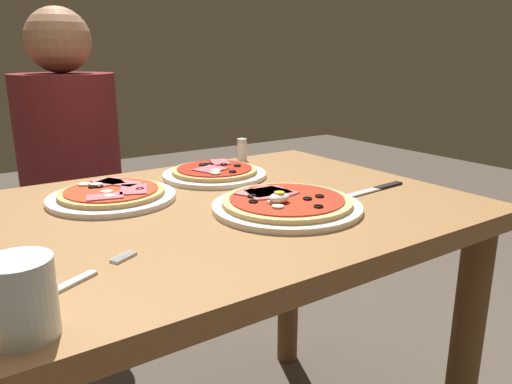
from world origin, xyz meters
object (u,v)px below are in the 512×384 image
water_glass_near (22,304)px  fork (90,274)px  pizza_across_left (215,173)px  pizza_across_right (112,195)px  pizza_foreground (286,204)px  diner_person (75,201)px  knife (378,188)px  dining_table (220,260)px  salt_shaker (242,150)px

water_glass_near → fork: size_ratio=0.63×
pizza_across_left → pizza_across_right: bearing=-169.2°
pizza_foreground → diner_person: 0.94m
pizza_across_left → water_glass_near: size_ratio=2.86×
pizza_foreground → fork: size_ratio=2.08×
fork → knife: (0.70, 0.09, 0.00)m
pizza_foreground → knife: pizza_foreground is taller
fork → knife: size_ratio=0.75×
pizza_across_right → knife: bearing=-26.3°
water_glass_near → knife: size_ratio=0.47×
dining_table → water_glass_near: water_glass_near is taller
salt_shaker → knife: bearing=-78.8°
pizza_across_left → salt_shaker: 0.21m
pizza_foreground → diner_person: size_ratio=0.26×
diner_person → knife: bearing=117.6°
dining_table → diner_person: diner_person is taller
fork → dining_table: bearing=31.1°
pizza_across_left → diner_person: diner_person is taller
pizza_across_left → fork: size_ratio=1.81×
pizza_across_left → fork: (-0.44, -0.41, -0.01)m
knife → diner_person: size_ratio=0.17×
pizza_across_right → diner_person: size_ratio=0.23×
knife → salt_shaker: bearing=101.2°
dining_table → pizza_foreground: pizza_foreground is taller
dining_table → pizza_foreground: bearing=-51.0°
fork → diner_person: size_ratio=0.12×
pizza_foreground → fork: pizza_foreground is taller
dining_table → pizza_across_left: 0.28m
water_glass_near → diner_person: size_ratio=0.08×
pizza_foreground → dining_table: bearing=129.0°
water_glass_near → pizza_foreground: bearing=21.0°
knife → diner_person: diner_person is taller
dining_table → salt_shaker: bearing=50.6°
dining_table → water_glass_near: size_ratio=11.05×
pizza_foreground → fork: bearing=-168.4°
salt_shaker → diner_person: diner_person is taller
fork → salt_shaker: size_ratio=2.20×
pizza_across_left → fork: pizza_across_left is taller
knife → salt_shaker: salt_shaker is taller
pizza_across_left → diner_person: (-0.21, 0.58, -0.18)m
salt_shaker → pizza_across_right: bearing=-158.2°
diner_person → pizza_foreground: bearing=102.4°
salt_shaker → diner_person: (-0.38, 0.45, -0.20)m
pizza_across_right → fork: 0.39m
dining_table → fork: (-0.33, -0.20, 0.13)m
pizza_foreground → salt_shaker: 0.49m
dining_table → pizza_across_left: pizza_across_left is taller
pizza_across_left → knife: size_ratio=1.36×
water_glass_near → salt_shaker: bearing=42.4°
diner_person → dining_table: bearing=97.6°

